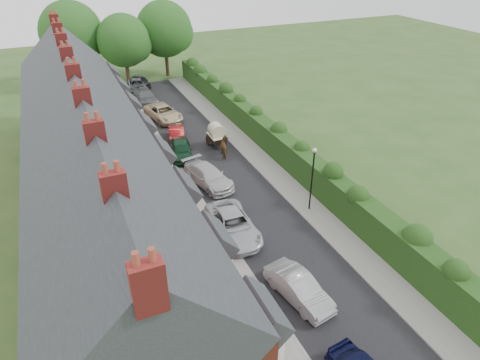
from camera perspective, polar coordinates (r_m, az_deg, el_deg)
The scene contains 24 objects.
ground at distance 28.50m, azimuth 7.56°, elevation -9.68°, with size 140.00×140.00×0.00m, color #2D4C1E.
road at distance 36.39m, azimuth -1.88°, elevation 0.29°, with size 6.00×58.00×0.02m, color black.
pavement_hedge_side at distance 37.87m, azimuth 3.88°, elevation 1.61°, with size 2.20×58.00×0.12m, color gray.
pavement_house_side at distance 35.32m, azimuth -7.67°, elevation -0.89°, with size 1.70×58.00×0.12m, color gray.
kerb_hedge_side at distance 37.44m, azimuth 2.45°, elevation 1.31°, with size 0.18×58.00×0.13m, color gray.
kerb_house_side at distance 35.50m, azimuth -6.44°, elevation -0.62°, with size 0.18×58.00×0.13m, color gray.
hedge at distance 37.95m, azimuth 6.38°, elevation 4.17°, with size 2.10×58.00×2.85m.
terrace_row at distance 31.47m, azimuth -19.08°, elevation 2.68°, with size 9.05×40.50×11.50m.
garden_wall_row at distance 34.08m, azimuth -8.83°, elevation -1.46°, with size 0.35×40.35×1.10m.
lamppost at distance 30.98m, azimuth 9.66°, elevation 1.09°, with size 0.32×0.32×5.16m.
tree_far_left at distance 60.45m, azimuth -14.94°, elevation 17.41°, with size 7.14×6.80×9.29m.
tree_far_right at distance 63.47m, azimuth -9.74°, elevation 19.09°, with size 7.98×7.60×10.31m.
tree_far_back at distance 62.57m, azimuth -21.16°, elevation 17.72°, with size 8.40×8.00×10.82m.
car_silver_a at distance 25.08m, azimuth 7.83°, elevation -14.08°, with size 1.61×4.62×1.52m, color #9B9BA0.
car_silver_b at distance 29.37m, azimuth -0.94°, elevation -6.00°, with size 2.67×5.80×1.61m, color #B9BDC1.
car_white at distance 35.16m, azimuth -4.25°, elevation 0.52°, with size 2.19×5.39×1.56m, color #BCBCBC.
car_green at distance 39.74m, azimuth -7.87°, elevation 4.03°, with size 1.89×4.70×1.60m, color #0F331D.
car_red at distance 43.11m, azimuth -8.45°, elevation 5.98°, with size 1.45×4.16×1.37m, color maroon.
car_beige at distance 48.61m, azimuth -10.18°, elevation 8.82°, with size 2.62×5.68×1.58m, color beige.
car_grey at distance 54.21m, azimuth -12.53°, elevation 10.85°, with size 2.24×5.51×1.60m, color #53555A.
car_black at distance 60.46m, azimuth -13.05°, elevation 12.71°, with size 1.68×4.18×1.42m, color black.
horse at distance 39.62m, azimuth -1.97°, elevation 4.35°, with size 0.94×2.07×1.75m, color brown.
horse_cart at distance 41.31m, azimuth -3.15°, elevation 6.19°, with size 1.49×3.29×2.38m.
car_extra_far at distance 59.14m, azimuth -13.58°, elevation 12.21°, with size 2.21×4.80×1.33m, color slate.
Camera 1 is at (-12.10, -18.32, 18.17)m, focal length 32.00 mm.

